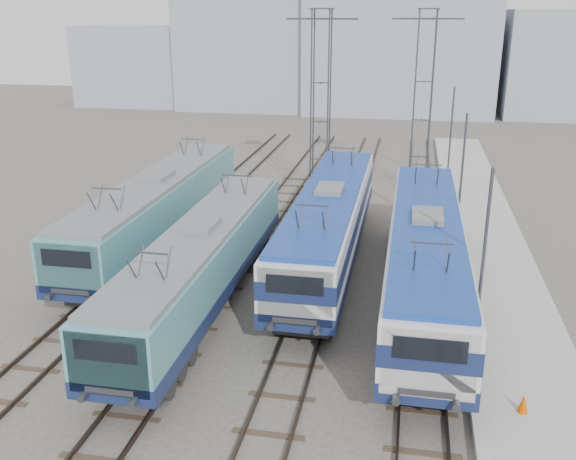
% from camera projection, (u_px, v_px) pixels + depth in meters
% --- Properties ---
extents(ground, '(160.00, 160.00, 0.00)m').
position_uv_depth(ground, '(231.00, 359.00, 23.12)').
color(ground, '#514C47').
extents(platform, '(4.00, 70.00, 0.30)m').
position_uv_depth(platform, '(500.00, 288.00, 28.68)').
color(platform, '#9E9E99').
rests_on(platform, ground).
extents(locomotive_far_left, '(2.95, 18.61, 3.50)m').
position_uv_depth(locomotive_far_left, '(157.00, 207.00, 33.04)').
color(locomotive_far_left, '#15214A').
rests_on(locomotive_far_left, ground).
extents(locomotive_center_left, '(2.77, 17.49, 3.29)m').
position_uv_depth(locomotive_center_left, '(201.00, 261.00, 26.22)').
color(locomotive_center_left, '#15214A').
rests_on(locomotive_center_left, ground).
extents(locomotive_center_right, '(2.94, 18.59, 3.50)m').
position_uv_depth(locomotive_center_right, '(329.00, 221.00, 30.72)').
color(locomotive_center_right, '#15214A').
rests_on(locomotive_center_right, ground).
extents(locomotive_far_right, '(2.98, 18.87, 3.55)m').
position_uv_depth(locomotive_far_right, '(425.00, 253.00, 26.57)').
color(locomotive_far_right, '#15214A').
rests_on(locomotive_far_right, ground).
extents(catenary_tower_west, '(4.50, 1.20, 12.00)m').
position_uv_depth(catenary_tower_west, '(321.00, 96.00, 41.39)').
color(catenary_tower_west, '#3F4247').
rests_on(catenary_tower_west, ground).
extents(catenary_tower_east, '(4.50, 1.20, 12.00)m').
position_uv_depth(catenary_tower_east, '(423.00, 95.00, 42.08)').
color(catenary_tower_east, '#3F4247').
rests_on(catenary_tower_east, ground).
extents(mast_front, '(0.12, 0.12, 7.00)m').
position_uv_depth(mast_front, '(483.00, 266.00, 22.30)').
color(mast_front, '#3F4247').
rests_on(mast_front, ground).
extents(mast_mid, '(0.12, 0.12, 7.00)m').
position_uv_depth(mast_mid, '(461.00, 180.00, 33.44)').
color(mast_mid, '#3F4247').
rests_on(mast_mid, ground).
extents(mast_rear, '(0.12, 0.12, 7.00)m').
position_uv_depth(mast_rear, '(450.00, 138.00, 44.59)').
color(mast_rear, '#3F4247').
rests_on(mast_rear, ground).
extents(safety_cone, '(0.31, 0.31, 0.60)m').
position_uv_depth(safety_cone, '(523.00, 404.00, 19.48)').
color(safety_cone, '#CA4A00').
rests_on(safety_cone, platform).
extents(building_west, '(18.00, 12.00, 14.00)m').
position_uv_depth(building_west, '(256.00, 51.00, 80.91)').
color(building_west, '#9099A1').
rests_on(building_west, ground).
extents(building_center, '(22.00, 14.00, 18.00)m').
position_uv_depth(building_center, '(401.00, 36.00, 77.05)').
color(building_center, '#9198B0').
rests_on(building_center, ground).
extents(building_east, '(16.00, 12.00, 12.00)m').
position_uv_depth(building_east, '(574.00, 64.00, 74.45)').
color(building_east, '#9099A1').
rests_on(building_east, ground).
extents(building_far_west, '(14.00, 10.00, 10.00)m').
position_uv_depth(building_far_west, '(138.00, 65.00, 84.42)').
color(building_far_west, '#9198B0').
rests_on(building_far_west, ground).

